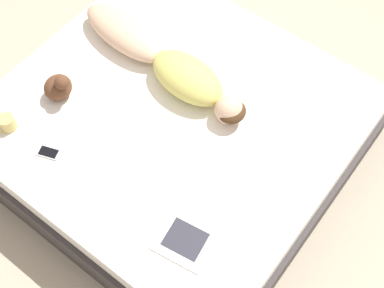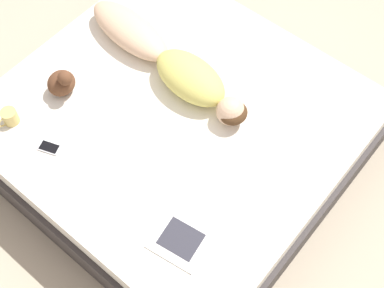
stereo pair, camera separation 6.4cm
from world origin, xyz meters
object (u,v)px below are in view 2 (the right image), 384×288
object	(u,v)px
open_magazine	(193,220)
coffee_mug	(10,117)
cell_phone	(49,147)
person	(167,59)

from	to	relation	value
open_magazine	coffee_mug	xyz separation A→B (m)	(0.21, -1.23, 0.04)
cell_phone	coffee_mug	bearing A→B (deg)	-106.76
cell_phone	person	bearing A→B (deg)	150.83
open_magazine	cell_phone	size ratio (longest dim) A/B	3.86
coffee_mug	cell_phone	xyz separation A→B (m)	(-0.02, 0.31, -0.04)
coffee_mug	open_magazine	bearing A→B (deg)	99.47
person	cell_phone	size ratio (longest dim) A/B	9.00
person	coffee_mug	distance (m)	1.00
coffee_mug	cell_phone	distance (m)	0.31
coffee_mug	person	bearing A→B (deg)	153.19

